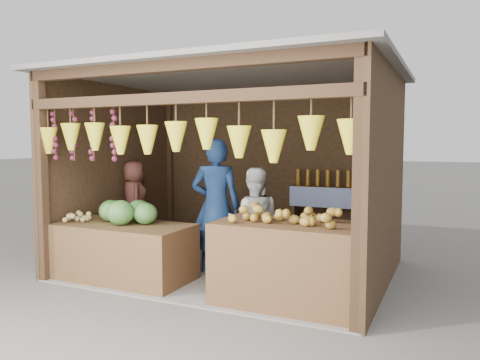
# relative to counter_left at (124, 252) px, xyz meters

# --- Properties ---
(ground) EXTENTS (80.00, 80.00, 0.00)m
(ground) POSITION_rel_counter_left_xyz_m (1.06, 0.99, -0.36)
(ground) COLOR #514F49
(ground) RESTS_ON ground
(stall_structure) EXTENTS (4.30, 3.30, 2.66)m
(stall_structure) POSITION_rel_counter_left_xyz_m (1.03, 0.95, 1.31)
(stall_structure) COLOR slate
(stall_structure) RESTS_ON ground
(back_shelf) EXTENTS (1.25, 0.32, 1.32)m
(back_shelf) POSITION_rel_counter_left_xyz_m (2.11, 2.28, 0.52)
(back_shelf) COLOR #382314
(back_shelf) RESTS_ON ground
(counter_left) EXTENTS (1.74, 0.85, 0.71)m
(counter_left) POSITION_rel_counter_left_xyz_m (0.00, 0.00, 0.00)
(counter_left) COLOR #4A2D18
(counter_left) RESTS_ON ground
(counter_right) EXTENTS (1.56, 0.85, 0.89)m
(counter_right) POSITION_rel_counter_left_xyz_m (2.20, -0.00, 0.09)
(counter_right) COLOR #4C2D19
(counter_right) RESTS_ON ground
(stool) EXTENTS (0.30, 0.30, 0.28)m
(stool) POSITION_rel_counter_left_xyz_m (-0.64, 1.07, -0.22)
(stool) COLOR black
(stool) RESTS_ON ground
(man_standing) EXTENTS (0.76, 0.62, 1.79)m
(man_standing) POSITION_rel_counter_left_xyz_m (0.91, 0.78, 0.54)
(man_standing) COLOR navy
(man_standing) RESTS_ON ground
(woman_standing) EXTENTS (0.83, 0.74, 1.42)m
(woman_standing) POSITION_rel_counter_left_xyz_m (1.45, 0.79, 0.36)
(woman_standing) COLOR silver
(woman_standing) RESTS_ON ground
(vendor_seated) EXTENTS (0.68, 0.68, 1.18)m
(vendor_seated) POSITION_rel_counter_left_xyz_m (-0.64, 1.07, 0.51)
(vendor_seated) COLOR #542A21
(vendor_seated) RESTS_ON stool
(melon_pile) EXTENTS (1.00, 0.50, 0.32)m
(melon_pile) POSITION_rel_counter_left_xyz_m (-0.05, 0.09, 0.52)
(melon_pile) COLOR #215316
(melon_pile) RESTS_ON counter_left
(tanfruit_pile) EXTENTS (0.34, 0.40, 0.13)m
(tanfruit_pile) POSITION_rel_counter_left_xyz_m (-0.67, -0.07, 0.42)
(tanfruit_pile) COLOR #9B7D47
(tanfruit_pile) RESTS_ON counter_left
(mango_pile) EXTENTS (1.40, 0.64, 0.22)m
(mango_pile) POSITION_rel_counter_left_xyz_m (2.24, -0.02, 0.64)
(mango_pile) COLOR #BB4919
(mango_pile) RESTS_ON counter_right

